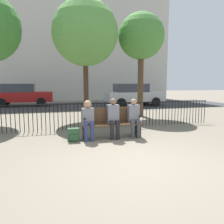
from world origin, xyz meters
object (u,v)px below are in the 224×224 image
(parked_car_0, at_px, (21,94))
(parked_car_1, at_px, (134,94))
(seated_person_2, at_px, (134,116))
(tree_2, at_px, (141,37))
(tree_0, at_px, (85,33))
(park_bench, at_px, (111,121))
(backpack, at_px, (73,135))
(seated_person_0, at_px, (88,118))
(seated_person_1, at_px, (113,116))

(parked_car_0, height_order, parked_car_1, same)
(seated_person_2, height_order, tree_2, tree_2)
(tree_2, xyz_separation_m, parked_car_1, (1.44, 4.78, -3.07))
(tree_0, bearing_deg, tree_2, 5.41)
(parked_car_1, bearing_deg, park_bench, -114.70)
(park_bench, xyz_separation_m, parked_car_0, (-3.94, 10.77, 0.35))
(backpack, bearing_deg, parked_car_0, 104.20)
(tree_2, xyz_separation_m, parked_car_0, (-6.54, 6.77, -3.07))
(seated_person_0, xyz_separation_m, tree_2, (3.33, 4.13, 3.24))
(backpack, height_order, parked_car_1, parked_car_1)
(seated_person_1, height_order, parked_car_1, parked_car_1)
(tree_2, bearing_deg, parked_car_1, 73.20)
(park_bench, distance_m, parked_car_0, 11.47)
(seated_person_1, relative_size, backpack, 3.21)
(park_bench, xyz_separation_m, seated_person_0, (-0.74, -0.13, 0.17))
(seated_person_1, relative_size, parked_car_1, 0.29)
(seated_person_1, xyz_separation_m, backpack, (-1.20, -0.03, -0.49))
(park_bench, distance_m, seated_person_1, 0.22)
(seated_person_0, height_order, tree_2, tree_2)
(tree_0, bearing_deg, seated_person_2, -76.85)
(seated_person_1, bearing_deg, park_bench, 102.46)
(tree_2, height_order, parked_car_0, tree_2)
(tree_0, height_order, parked_car_1, tree_0)
(seated_person_2, height_order, parked_car_0, parked_car_0)
(seated_person_2, bearing_deg, parked_car_1, 69.38)
(park_bench, bearing_deg, parked_car_0, 110.09)
(seated_person_2, bearing_deg, seated_person_1, 179.88)
(seated_person_1, height_order, backpack, seated_person_1)
(tree_2, bearing_deg, tree_0, -174.59)
(parked_car_1, bearing_deg, seated_person_0, -118.18)
(park_bench, bearing_deg, parked_car_1, 65.30)
(seated_person_1, bearing_deg, seated_person_0, -179.84)
(seated_person_2, bearing_deg, tree_2, 65.19)
(backpack, xyz_separation_m, tree_2, (3.77, 4.16, 3.72))
(seated_person_0, distance_m, backpack, 0.65)
(backpack, bearing_deg, seated_person_0, 3.42)
(park_bench, xyz_separation_m, tree_0, (-0.22, 3.74, 3.39))
(seated_person_2, bearing_deg, backpack, -179.17)
(seated_person_2, relative_size, parked_car_1, 0.28)
(tree_2, bearing_deg, seated_person_2, -114.81)
(seated_person_1, distance_m, tree_2, 5.84)
(tree_2, bearing_deg, seated_person_1, -121.87)
(seated_person_1, xyz_separation_m, tree_0, (-0.25, 3.87, 3.21))
(seated_person_0, xyz_separation_m, backpack, (-0.44, -0.03, -0.48))
(park_bench, xyz_separation_m, tree_2, (2.60, 4.00, 3.41))
(park_bench, height_order, parked_car_1, parked_car_1)
(parked_car_0, xyz_separation_m, parked_car_1, (7.98, -1.98, 0.00))
(seated_person_1, bearing_deg, backpack, -178.66)
(park_bench, relative_size, seated_person_0, 1.55)
(seated_person_1, bearing_deg, parked_car_1, 65.77)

